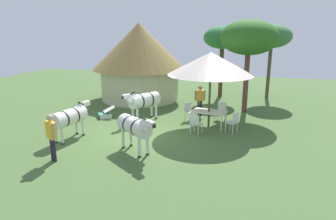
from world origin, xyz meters
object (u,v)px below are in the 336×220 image
Objects in this scene: acacia_tree_far_lawn at (222,38)px; acacia_tree_right_background at (272,37)px; patio_chair_west_end at (195,123)px; zebra_nearest_camera at (144,101)px; patio_dining_table at (209,113)px; patio_chair_near_hut at (221,110)px; zebra_toward_hut at (135,127)px; shade_umbrella at (211,64)px; acacia_tree_behind_hut at (249,38)px; thatched_hut at (139,59)px; striped_lounge_chair at (106,113)px; patio_chair_near_lawn at (233,121)px; zebra_by_umbrella at (70,117)px; guest_beside_umbrella at (200,98)px; standing_watcher at (51,133)px; patio_chair_east_end at (189,110)px.

acacia_tree_right_background is at bearing 6.02° from acacia_tree_far_lawn.
zebra_nearest_camera is at bearing 172.51° from patio_chair_west_end.
patio_chair_near_hut is at bearing 70.26° from patio_dining_table.
patio_dining_table is 4.38m from zebra_toward_hut.
shade_umbrella is 2.30× the size of patio_dining_table.
patio_chair_near_hut is 6.43m from acacia_tree_far_lawn.
acacia_tree_behind_hut is (1.10, 1.85, 3.47)m from patio_chair_near_hut.
acacia_tree_right_background reaches higher than acacia_tree_far_lawn.
thatched_hut is 5.13m from striped_lounge_chair.
zebra_by_umbrella is (-6.53, -2.56, 0.41)m from patio_chair_near_lawn.
standing_watcher is (-3.96, -7.06, 0.06)m from guest_beside_umbrella.
acacia_tree_far_lawn is (-1.71, 3.63, -0.15)m from acacia_tree_behind_hut.
standing_watcher is (-3.60, -6.02, 0.50)m from patio_chair_east_end.
thatched_hut reaches higher than patio_chair_west_end.
patio_chair_east_end is 4.31m from striped_lounge_chair.
acacia_tree_right_background is 1.02× the size of acacia_tree_far_lawn.
patio_chair_near_hut is at bearing 131.46° from guest_beside_umbrella.
zebra_toward_hut is (1.07, -3.89, -0.03)m from zebra_nearest_camera.
acacia_tree_far_lawn is at bearing 100.17° from standing_watcher.
standing_watcher is at bearing 71.54° from patio_chair_near_hut.
acacia_tree_right_background is at bearing -93.06° from patio_chair_near_hut.
shade_umbrella is at bearing 0.00° from patio_dining_table.
acacia_tree_behind_hut is (-1.34, -3.95, 0.04)m from acacia_tree_right_background.
standing_watcher reaches higher than zebra_toward_hut.
shade_umbrella reaches higher than patio_chair_near_hut.
guest_beside_umbrella is 0.94× the size of standing_watcher.
patio_chair_east_end is 4.95m from acacia_tree_behind_hut.
shade_umbrella is 4.01× the size of striped_lounge_chair.
acacia_tree_right_background is (2.44, 5.80, 3.43)m from patio_chair_near_hut.
guest_beside_umbrella is 4.01m from acacia_tree_behind_hut.
acacia_tree_behind_hut is (1.54, 3.08, 1.03)m from shade_umbrella.
patio_chair_west_end is (-0.85, -2.49, 0.00)m from patio_chair_near_hut.
shade_umbrella is at bearing -116.56° from acacia_tree_behind_hut.
patio_dining_table is 1.06× the size of guest_beside_umbrella.
patio_dining_table is 1.32m from patio_chair_west_end.
shade_umbrella is 0.82× the size of acacia_tree_right_background.
acacia_tree_right_background reaches higher than patio_chair_near_lawn.
striped_lounge_chair is at bearing 179.44° from patio_dining_table.
standing_watcher is (-4.69, -5.29, 0.35)m from patio_dining_table.
patio_chair_east_end is (-1.53, -0.50, 0.00)m from patio_chair_near_hut.
patio_chair_near_hut is at bearing -112.80° from acacia_tree_right_background.
zebra_nearest_camera is (-2.56, -1.65, 0.06)m from guest_beside_umbrella.
striped_lounge_chair is (-6.51, 0.65, -0.27)m from patio_chair_near_lawn.
thatched_hut reaches higher than guest_beside_umbrella.
acacia_tree_right_background reaches higher than patio_chair_west_end.
zebra_nearest_camera is at bearing -115.36° from acacia_tree_far_lawn.
zebra_by_umbrella is (-4.27, -3.89, 0.41)m from patio_chair_east_end.
thatched_hut is at bearing 138.14° from shade_umbrella.
striped_lounge_chair is 0.43× the size of zebra_by_umbrella.
zebra_by_umbrella is at bearing -13.79° from patio_chair_east_end.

